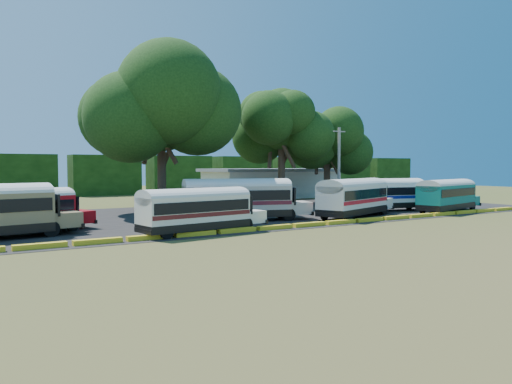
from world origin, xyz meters
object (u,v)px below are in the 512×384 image
bus_teal (448,193)px  bus_cream_west (197,208)px  bus_red (17,209)px  tree_west (161,103)px  bus_white_red (354,196)px

bus_teal → bus_cream_west: bearing=169.2°
bus_red → bus_teal: 36.72m
bus_red → bus_cream_west: size_ratio=1.00×
bus_cream_west → bus_teal: bus_teal is taller
bus_red → bus_teal: bearing=-25.0°
bus_cream_west → tree_west: 17.69m
bus_teal → tree_west: 28.22m
bus_cream_west → bus_white_red: (15.54, 1.95, 0.20)m
bus_red → bus_cream_west: 11.35m
bus_cream_west → bus_white_red: bearing=-0.2°
bus_white_red → tree_west: bearing=112.3°
bus_cream_west → bus_teal: bearing=-5.4°
bus_white_red → bus_cream_west: bearing=167.2°
bus_red → bus_white_red: (25.47, -3.54, 0.19)m
bus_cream_west → bus_teal: (26.51, 0.94, 0.11)m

